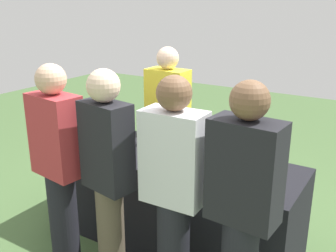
{
  "coord_description": "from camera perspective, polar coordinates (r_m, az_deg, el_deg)",
  "views": [
    {
      "loc": [
        1.56,
        -2.5,
        1.99
      ],
      "look_at": [
        0.0,
        0.0,
        1.04
      ],
      "focal_mm": 42.04,
      "sensor_mm": 36.0,
      "label": 1
    }
  ],
  "objects": [
    {
      "name": "guest_3",
      "position": [
        2.3,
        10.76,
        -11.64
      ],
      "size": [
        0.41,
        0.24,
        1.6
      ],
      "rotation": [
        0.0,
        0.0,
        -0.06
      ],
      "color": "black",
      "rests_on": "ground_plane"
    },
    {
      "name": "server_pouring",
      "position": [
        3.84,
        -0.05,
        0.63
      ],
      "size": [
        0.4,
        0.23,
        1.57
      ],
      "rotation": [
        0.0,
        0.0,
        3.13
      ],
      "color": "black",
      "rests_on": "ground_plane"
    },
    {
      "name": "wine_bottle_1",
      "position": [
        3.55,
        -6.34,
        -0.04
      ],
      "size": [
        0.08,
        0.08,
        0.32
      ],
      "color": "black",
      "rests_on": "tasting_table"
    },
    {
      "name": "wine_glass_1",
      "position": [
        2.92,
        3.84,
        -4.47
      ],
      "size": [
        0.07,
        0.07,
        0.13
      ],
      "color": "silver",
      "rests_on": "tasting_table"
    },
    {
      "name": "guest_2",
      "position": [
        2.48,
        0.82,
        -9.29
      ],
      "size": [
        0.39,
        0.23,
        1.58
      ],
      "rotation": [
        0.0,
        0.0,
        0.03
      ],
      "color": "black",
      "rests_on": "ground_plane"
    },
    {
      "name": "wine_bottle_4",
      "position": [
        3.14,
        2.61,
        -2.32
      ],
      "size": [
        0.07,
        0.07,
        0.32
      ],
      "color": "black",
      "rests_on": "tasting_table"
    },
    {
      "name": "wine_glass_0",
      "position": [
        3.19,
        -5.79,
        -2.34
      ],
      "size": [
        0.07,
        0.07,
        0.15
      ],
      "color": "silver",
      "rests_on": "tasting_table"
    },
    {
      "name": "ground_plane",
      "position": [
        3.56,
        0.0,
        -16.08
      ],
      "size": [
        12.0,
        12.0,
        0.0
      ],
      "primitive_type": "plane",
      "color": "#476638"
    },
    {
      "name": "guest_1",
      "position": [
        2.66,
        -8.69,
        -7.06
      ],
      "size": [
        0.37,
        0.25,
        1.59
      ],
      "rotation": [
        0.0,
        0.0,
        -0.18
      ],
      "color": "brown",
      "rests_on": "ground_plane"
    },
    {
      "name": "guest_0",
      "position": [
        2.95,
        -15.57,
        -5.33
      ],
      "size": [
        0.41,
        0.26,
        1.58
      ],
      "rotation": [
        0.0,
        0.0,
        -0.13
      ],
      "color": "black",
      "rests_on": "ground_plane"
    },
    {
      "name": "tasting_table",
      "position": [
        3.35,
        0.0,
        -10.51
      ],
      "size": [
        2.15,
        0.72,
        0.79
      ],
      "primitive_type": "cube",
      "color": "black",
      "rests_on": "ground_plane"
    },
    {
      "name": "wine_glass_2",
      "position": [
        2.87,
        5.32,
        -5.05
      ],
      "size": [
        0.06,
        0.06,
        0.13
      ],
      "color": "silver",
      "rests_on": "tasting_table"
    },
    {
      "name": "wine_bottle_3",
      "position": [
        3.27,
        0.16,
        -1.53
      ],
      "size": [
        0.06,
        0.06,
        0.32
      ],
      "color": "black",
      "rests_on": "tasting_table"
    },
    {
      "name": "ice_bucket",
      "position": [
        3.6,
        -10.8,
        -0.32
      ],
      "size": [
        0.23,
        0.23,
        0.19
      ],
      "primitive_type": "cylinder",
      "color": "silver",
      "rests_on": "tasting_table"
    },
    {
      "name": "wine_bottle_0",
      "position": [
        3.68,
        -7.93,
        0.39
      ],
      "size": [
        0.07,
        0.07,
        0.3
      ],
      "color": "black",
      "rests_on": "tasting_table"
    },
    {
      "name": "wine_bottle_2",
      "position": [
        3.38,
        -3.12,
        -0.99
      ],
      "size": [
        0.07,
        0.07,
        0.31
      ],
      "color": "black",
      "rests_on": "tasting_table"
    }
  ]
}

